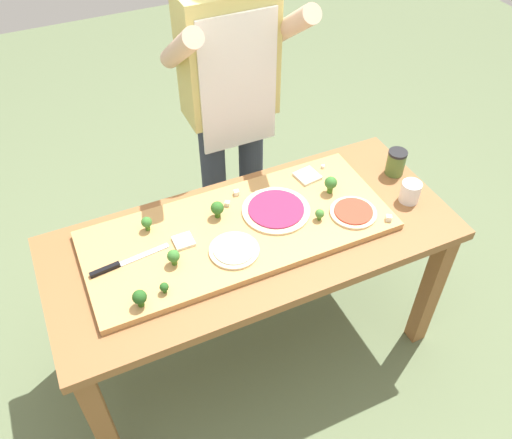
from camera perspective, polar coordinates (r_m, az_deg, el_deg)
The scene contains 23 objects.
ground_plane at distance 2.67m, azimuth -0.25°, elevation -12.97°, with size 8.00×8.00×0.00m, color #60704C.
prep_table at distance 2.16m, azimuth -0.30°, elevation -3.71°, with size 1.59×0.69×0.75m.
cutting_board at distance 2.07m, azimuth -1.85°, elevation -1.16°, with size 1.19×0.49×0.03m, color tan.
chefs_knife at distance 1.99m, azimuth -14.35°, elevation -4.64°, with size 0.30×0.05×0.02m.
pizza_whole_tomato_red at distance 2.15m, azimuth 10.29°, elevation 0.77°, with size 0.19×0.19×0.02m.
pizza_whole_white_garlic at distance 1.98m, azimuth -2.33°, elevation -3.25°, with size 0.19×0.19×0.02m.
pizza_whole_beet_magenta at distance 2.13m, azimuth 2.14°, elevation 1.03°, with size 0.27×0.27×0.02m.
pizza_slice_center at distance 2.02m, azimuth -7.70°, elevation -2.29°, with size 0.07×0.07×0.01m, color silver.
pizza_slice_far_right at distance 2.30m, azimuth 5.47°, elevation 4.63°, with size 0.09×0.09×0.01m, color silver.
broccoli_floret_center_left at distance 2.09m, azimuth 6.77°, elevation 0.59°, with size 0.04×0.04×0.05m.
broccoli_floret_front_right at distance 1.86m, azimuth -9.72°, elevation -7.10°, with size 0.03×0.03×0.04m.
broccoli_floret_front_left at distance 2.21m, azimuth 7.94°, elevation 3.82°, with size 0.05×0.05×0.08m.
broccoli_floret_back_right at distance 1.93m, azimuth -8.74°, elevation -3.90°, with size 0.05×0.05×0.06m.
broccoli_floret_back_mid at distance 2.09m, azimuth -4.13°, elevation 1.18°, with size 0.05×0.05×0.07m.
broccoli_floret_front_mid at distance 1.83m, azimuth -12.25°, elevation -8.10°, with size 0.05×0.05×0.07m.
broccoli_floret_back_left at distance 2.07m, azimuth -11.53°, elevation -0.33°, with size 0.04×0.04×0.06m.
cheese_crumble_a at distance 2.35m, azimuth 7.12°, elevation 5.60°, with size 0.01×0.01×0.01m, color white.
cheese_crumble_b at distance 2.15m, azimuth 13.92°, elevation 0.15°, with size 0.02×0.02×0.02m, color silver.
cheese_crumble_c at distance 2.15m, azimuth -3.06°, elevation 1.70°, with size 0.02×0.02×0.02m, color silver.
cheese_crumble_d at distance 2.20m, azimuth -2.09°, elevation 2.87°, with size 0.02×0.02×0.02m, color white.
flour_cup at distance 2.28m, azimuth 16.04°, elevation 2.73°, with size 0.08×0.08×0.09m.
sauce_jar at distance 2.40m, azimuth 14.63°, elevation 5.89°, with size 0.08×0.08×0.11m.
cook_center at distance 2.42m, azimuth -2.75°, elevation 13.21°, with size 0.54×0.39×1.67m.
Camera 1 is at (-0.59, -1.32, 2.24)m, focal length 37.69 mm.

